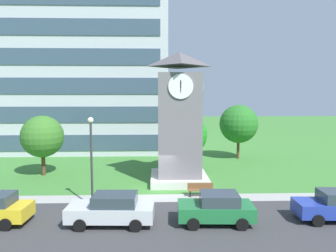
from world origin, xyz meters
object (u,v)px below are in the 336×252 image
Objects in this scene: parked_car_silver at (112,209)px; park_bench at (201,189)px; clock_tower at (179,125)px; tree_near_tower at (187,135)px; parked_car_green at (216,208)px; tree_by_building at (42,137)px; street_lamp at (91,151)px; tree_streetside at (239,124)px.

park_bench is at bearing 40.66° from parked_car_silver.
parked_car_silver is at bearing -139.34° from park_bench.
clock_tower reaches higher than park_bench.
clock_tower is at bearing 109.16° from park_bench.
tree_near_tower reaches higher than parked_car_green.
parked_car_silver is at bearing -112.76° from tree_near_tower.
tree_near_tower is at bearing 7.64° from tree_by_building.
parked_car_silver and parked_car_green have the same top height.
street_lamp is at bearing -53.68° from tree_by_building.
parked_car_green is (0.23, -4.69, 0.40)m from park_bench.
tree_near_tower is (1.07, 4.22, -1.33)m from clock_tower.
park_bench is 8.34m from tree_near_tower.
park_bench is (1.26, -3.62, -4.15)m from clock_tower.
parked_car_silver is (-11.33, -17.49, -2.97)m from tree_streetside.
clock_tower is 2.01× the size of tree_near_tower.
tree_streetside reaches higher than park_bench.
tree_by_building is at bearing -160.45° from tree_streetside.
parked_car_green is at bearing -0.17° from parked_car_silver.
tree_streetside reaches higher than street_lamp.
park_bench is 4.71m from parked_car_green.
clock_tower reaches higher than parked_car_silver.
street_lamp is (-7.07, -1.86, 3.06)m from park_bench.
park_bench is 0.35× the size of tree_near_tower.
tree_near_tower is (6.88, 9.70, -0.24)m from street_lamp.
tree_by_building is (-5.87, 7.99, -0.11)m from street_lamp.
parked_car_silver is at bearing 179.83° from parked_car_green.
tree_streetside is 7.88m from tree_near_tower.
parked_car_silver is (-5.44, -4.68, 0.40)m from park_bench.
clock_tower is 1.97× the size of tree_by_building.
parked_car_silver is at bearing -55.21° from tree_by_building.
tree_streetside is 18.64m from parked_car_green.
tree_near_tower is 1.24× the size of parked_car_green.
parked_car_green reaches higher than park_bench.
tree_near_tower is (-0.19, 7.84, 2.82)m from park_bench.
clock_tower is at bearing -12.10° from tree_by_building.
tree_by_building is at bearing -172.36° from tree_near_tower.
tree_near_tower is 13.79m from parked_car_silver.
street_lamp is 8.27m from parked_car_green.
park_bench is 0.30× the size of tree_streetside.
tree_by_building is (-11.69, 2.51, -1.20)m from clock_tower.
tree_streetside is (5.89, 12.82, 3.37)m from park_bench.
tree_streetside is at bearing 57.06° from parked_car_silver.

